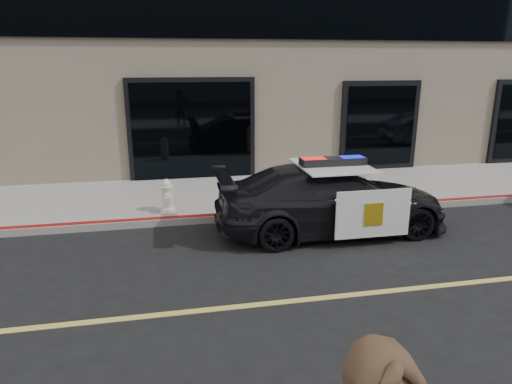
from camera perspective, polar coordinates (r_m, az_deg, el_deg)
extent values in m
plane|color=black|center=(6.68, 5.48, -13.36)|extent=(120.00, 120.00, 0.00)
cube|color=gray|center=(11.40, -2.12, -0.30)|extent=(60.00, 3.50, 0.15)
imported|color=black|center=(9.09, 9.36, -0.88)|extent=(1.86, 4.58, 1.33)
cube|color=white|center=(8.43, 14.44, -2.67)|extent=(1.42, 0.03, 0.89)
cube|color=white|center=(10.10, 9.82, 0.68)|extent=(1.42, 0.03, 0.89)
cube|color=white|center=(8.92, 9.55, 3.28)|extent=(1.33, 1.60, 0.02)
cube|color=gold|center=(8.41, 14.52, -2.73)|extent=(0.35, 0.01, 0.42)
cube|color=black|center=(8.90, 9.58, 3.77)|extent=(1.27, 0.33, 0.16)
cube|color=red|center=(8.77, 7.21, 3.76)|extent=(0.44, 0.29, 0.14)
cube|color=#0C19CC|center=(9.05, 11.88, 3.91)|extent=(0.44, 0.29, 0.14)
cylinder|color=white|center=(10.05, -10.96, -2.17)|extent=(0.32, 0.32, 0.07)
cylinder|color=white|center=(9.98, -11.04, -0.74)|extent=(0.23, 0.23, 0.45)
cylinder|color=white|center=(9.91, -11.11, 0.60)|extent=(0.28, 0.28, 0.05)
sphere|color=white|center=(9.90, -11.13, 0.91)|extent=(0.21, 0.21, 0.21)
cylinder|color=white|center=(9.88, -11.16, 1.41)|extent=(0.06, 0.06, 0.06)
cylinder|color=white|center=(10.11, -11.07, -0.16)|extent=(0.12, 0.11, 0.12)
cylinder|color=white|center=(9.81, -11.05, -0.64)|extent=(0.12, 0.11, 0.12)
cylinder|color=white|center=(9.80, -11.02, -1.04)|extent=(0.15, 0.13, 0.15)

